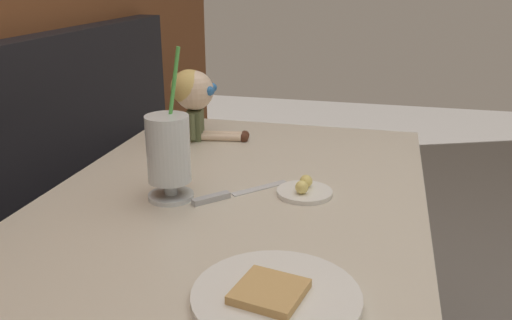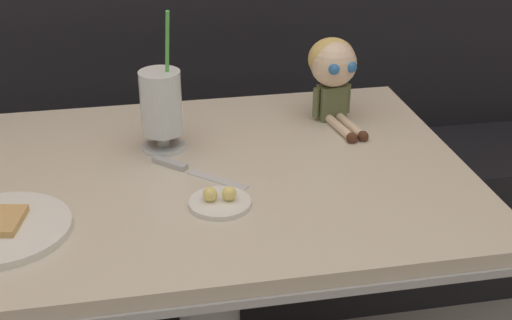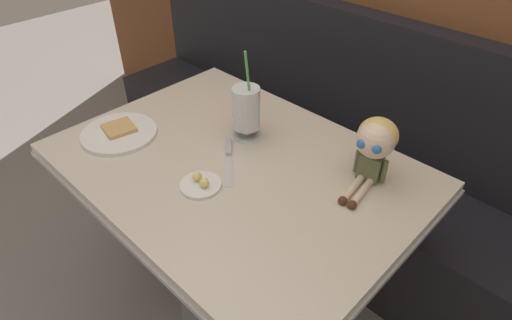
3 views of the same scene
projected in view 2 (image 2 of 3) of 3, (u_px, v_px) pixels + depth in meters
booth_bench at (183, 197)px, 2.23m from camera, size 2.60×0.48×1.00m
diner_table at (207, 250)px, 1.58m from camera, size 1.11×0.81×0.74m
toast_plate at (0, 228)px, 1.28m from camera, size 0.25×0.25×0.03m
milkshake_glass at (161, 107)px, 1.55m from camera, size 0.10×0.10×0.32m
butter_saucer at (220, 201)px, 1.36m from camera, size 0.12×0.12×0.04m
butter_knife at (182, 168)px, 1.50m from camera, size 0.18×0.17×0.01m
seated_doll at (333, 68)px, 1.68m from camera, size 0.13×0.23×0.20m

